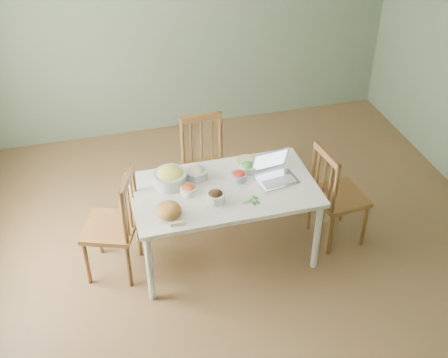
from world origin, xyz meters
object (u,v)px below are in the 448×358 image
object	(u,v)px
chair_left	(110,225)
bread_boule	(169,210)
chair_far	(207,169)
chair_right	(340,194)
dining_table	(224,221)
bowl_squash	(170,177)
laptop	(278,170)

from	to	relation	value
chair_left	bread_boule	world-z (taller)	chair_left
chair_far	chair_right	bearing A→B (deg)	-34.73
dining_table	chair_right	xyz separation A→B (m)	(1.10, -0.06, 0.14)
chair_left	chair_right	bearing A→B (deg)	107.53
dining_table	chair_right	world-z (taller)	chair_right
bread_boule	chair_far	bearing A→B (deg)	59.79
chair_right	bowl_squash	size ratio (longest dim) A/B	3.54
laptop	bowl_squash	bearing A→B (deg)	160.87
bread_boule	laptop	size ratio (longest dim) A/B	0.60
bread_boule	laptop	bearing A→B (deg)	13.44
dining_table	bowl_squash	xyz separation A→B (m)	(-0.44, 0.17, 0.46)
chair_far	laptop	distance (m)	0.91
chair_right	laptop	distance (m)	0.71
bread_boule	bowl_squash	size ratio (longest dim) A/B	0.72
chair_left	chair_far	bearing A→B (deg)	141.99
chair_far	bowl_squash	bearing A→B (deg)	-132.60
chair_far	laptop	world-z (taller)	chair_far
dining_table	chair_left	xyz separation A→B (m)	(-1.01, 0.05, 0.14)
dining_table	chair_right	distance (m)	1.11
dining_table	chair_far	xyz separation A→B (m)	(0.01, 0.67, 0.13)
dining_table	bread_boule	world-z (taller)	bread_boule
chair_far	dining_table	bearing A→B (deg)	-91.39
laptop	dining_table	bearing A→B (deg)	170.71
chair_far	bread_boule	distance (m)	1.12
dining_table	chair_far	bearing A→B (deg)	89.37
laptop	chair_far	bearing A→B (deg)	117.25
dining_table	chair_left	bearing A→B (deg)	177.02
chair_right	dining_table	bearing A→B (deg)	80.54
dining_table	chair_left	distance (m)	1.02
dining_table	laptop	world-z (taller)	laptop
chair_right	laptop	size ratio (longest dim) A/B	2.98
chair_right	bowl_squash	bearing A→B (deg)	75.06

